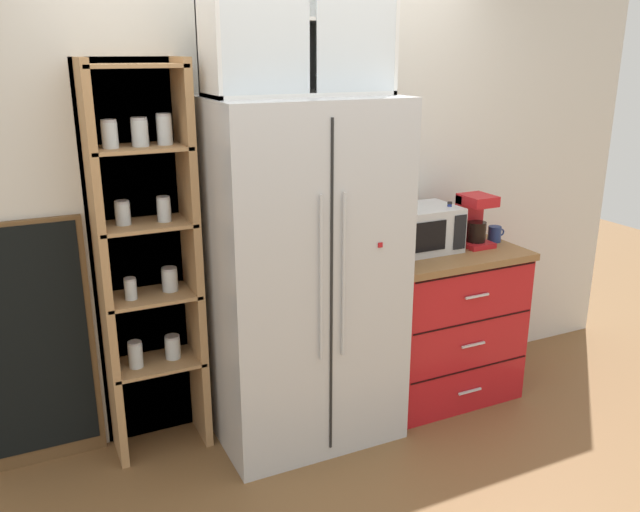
{
  "coord_description": "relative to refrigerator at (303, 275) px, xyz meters",
  "views": [
    {
      "loc": [
        -1.33,
        -2.96,
        2.06
      ],
      "look_at": [
        0.1,
        0.02,
        1.01
      ],
      "focal_mm": 36.83,
      "sensor_mm": 36.0,
      "label": 1
    }
  ],
  "objects": [
    {
      "name": "ground_plane",
      "position": [
        -0.0,
        -0.02,
        -0.92
      ],
      "size": [
        10.79,
        10.79,
        0.0
      ],
      "primitive_type": "plane",
      "color": "brown"
    },
    {
      "name": "mug_navy",
      "position": [
        1.3,
        0.03,
        0.06
      ],
      "size": [
        0.11,
        0.08,
        0.1
      ],
      "color": "navy",
      "rests_on": "counter_cabinet"
    },
    {
      "name": "wall_back_cream",
      "position": [
        -0.0,
        0.38,
        0.35
      ],
      "size": [
        5.08,
        0.1,
        2.55
      ],
      "primitive_type": "cube",
      "color": "silver",
      "rests_on": "ground"
    },
    {
      "name": "coffee_maker",
      "position": [
        1.13,
        0.04,
        0.17
      ],
      "size": [
        0.17,
        0.2,
        0.31
      ],
      "color": "red",
      "rests_on": "counter_cabinet"
    },
    {
      "name": "upper_cabinet",
      "position": [
        -0.0,
        0.05,
        1.27
      ],
      "size": [
        0.92,
        0.32,
        0.7
      ],
      "color": "silver",
      "rests_on": "refrigerator"
    },
    {
      "name": "microwave",
      "position": [
        0.77,
        0.08,
        0.14
      ],
      "size": [
        0.44,
        0.33,
        0.26
      ],
      "color": "silver",
      "rests_on": "counter_cabinet"
    },
    {
      "name": "refrigerator",
      "position": [
        0.0,
        0.0,
        0.0
      ],
      "size": [
        0.95,
        0.69,
        1.84
      ],
      "color": "silver",
      "rests_on": "ground"
    },
    {
      "name": "mug_red",
      "position": [
        0.94,
        0.01,
        0.05
      ],
      "size": [
        0.11,
        0.08,
        0.08
      ],
      "color": "red",
      "rests_on": "counter_cabinet"
    },
    {
      "name": "bottle_cobalt",
      "position": [
        0.94,
        0.02,
        0.14
      ],
      "size": [
        0.06,
        0.06,
        0.29
      ],
      "color": "navy",
      "rests_on": "counter_cabinet"
    },
    {
      "name": "counter_cabinet",
      "position": [
        0.94,
        0.03,
        -0.45
      ],
      "size": [
        0.87,
        0.64,
        0.93
      ],
      "color": "red",
      "rests_on": "ground"
    },
    {
      "name": "chalkboard_menu",
      "position": [
        -1.34,
        0.31,
        -0.27
      ],
      "size": [
        0.6,
        0.04,
        1.29
      ],
      "color": "brown",
      "rests_on": "ground"
    },
    {
      "name": "bottle_amber",
      "position": [
        0.94,
        0.04,
        0.12
      ],
      "size": [
        0.06,
        0.06,
        0.25
      ],
      "color": "brown",
      "rests_on": "counter_cabinet"
    },
    {
      "name": "pantry_shelf_column",
      "position": [
        -0.76,
        0.25,
        0.13
      ],
      "size": [
        0.52,
        0.32,
        2.03
      ],
      "color": "brown",
      "rests_on": "ground"
    }
  ]
}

